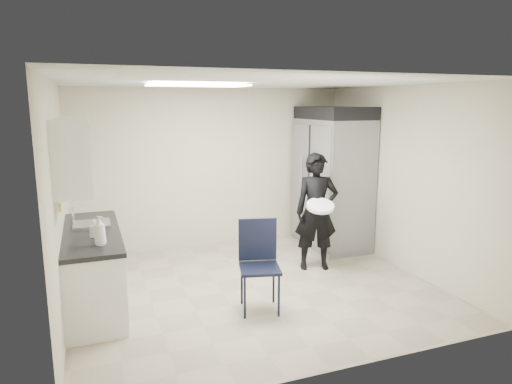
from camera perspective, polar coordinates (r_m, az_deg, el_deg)
name	(u,v)px	position (r m, az deg, el deg)	size (l,w,h in m)	color
floor	(255,288)	(6.04, -0.12, -11.90)	(4.50, 4.50, 0.00)	tan
ceiling	(255,82)	(5.57, -0.13, 13.58)	(4.50, 4.50, 0.00)	silver
back_wall	(213,168)	(7.54, -5.43, 2.96)	(4.50, 4.50, 0.00)	beige
left_wall	(59,203)	(5.33, -23.45, -1.29)	(4.00, 4.00, 0.00)	beige
right_wall	(404,179)	(6.77, 18.04, 1.54)	(4.00, 4.00, 0.00)	beige
ceiling_panel	(198,85)	(5.77, -7.30, 13.10)	(1.20, 0.60, 0.02)	white
lower_counter	(93,270)	(5.75, -19.67, -9.19)	(0.60, 1.90, 0.86)	silver
countertop	(91,233)	(5.61, -19.97, -4.82)	(0.64, 1.95, 0.05)	black
sink	(92,228)	(5.86, -19.80, -4.31)	(0.42, 0.40, 0.14)	gray
faucet	(73,218)	(5.82, -21.86, -3.01)	(0.02, 0.02, 0.24)	silver
upper_cabinets	(73,152)	(5.44, -21.94, 4.67)	(0.35, 1.80, 0.75)	silver
towel_dispenser	(70,159)	(6.61, -22.18, 3.85)	(0.22, 0.30, 0.35)	black
notice_sticker_left	(60,208)	(5.44, -23.28, -1.90)	(0.00, 0.12, 0.07)	yellow
notice_sticker_right	(61,208)	(5.65, -23.16, -1.86)	(0.00, 0.12, 0.07)	yellow
commercial_fridge	(332,184)	(7.61, 9.49, 1.03)	(0.80, 1.35, 2.10)	gray
fridge_compressor	(334,113)	(7.50, 9.77, 9.71)	(0.80, 1.35, 0.20)	black
folding_chair	(260,269)	(5.26, 0.48, -9.54)	(0.45, 0.45, 1.01)	black
man_tuxedo	(316,212)	(6.55, 7.56, -2.46)	(0.61, 0.41, 1.67)	black
bucket_lid	(320,206)	(6.28, 8.05, -1.75)	(0.38, 0.38, 0.05)	silver
soap_bottle_a	(100,231)	(4.98, -18.94, -4.59)	(0.12, 0.12, 0.31)	white
soap_bottle_b	(95,229)	(5.30, -19.50, -4.33)	(0.09, 0.09, 0.19)	#B9BBC6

